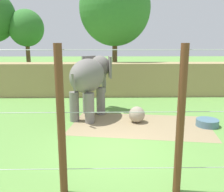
% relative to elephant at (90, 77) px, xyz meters
% --- Properties ---
extents(ground_plane, '(120.00, 120.00, 0.00)m').
position_rel_elephant_xyz_m(ground_plane, '(1.17, -4.55, -2.20)').
color(ground_plane, '#609342').
extents(dirt_patch, '(7.40, 4.81, 0.01)m').
position_rel_elephant_xyz_m(dirt_patch, '(2.62, -1.67, -2.20)').
color(dirt_patch, '#937F5B').
rests_on(dirt_patch, ground).
extents(embankment_wall, '(36.00, 1.80, 2.52)m').
position_rel_elephant_xyz_m(embankment_wall, '(1.17, 5.57, -0.94)').
color(embankment_wall, tan).
rests_on(embankment_wall, ground).
extents(elephant, '(2.65, 4.28, 3.32)m').
position_rel_elephant_xyz_m(elephant, '(0.00, 0.00, 0.00)').
color(elephant, slate).
rests_on(elephant, ground).
extents(enrichment_ball, '(0.84, 0.84, 0.84)m').
position_rel_elephant_xyz_m(enrichment_ball, '(2.48, -1.20, -1.78)').
color(enrichment_ball, gray).
rests_on(enrichment_ball, ground).
extents(cable_fence, '(10.94, 0.21, 4.13)m').
position_rel_elephant_xyz_m(cable_fence, '(1.23, -7.41, -0.13)').
color(cable_fence, brown).
rests_on(cable_fence, ground).
extents(water_tub, '(1.10, 1.10, 0.35)m').
position_rel_elephant_xyz_m(water_tub, '(5.94, -1.90, -2.02)').
color(water_tub, slate).
rests_on(water_tub, ground).
extents(tree_far_left, '(3.64, 3.64, 7.39)m').
position_rel_elephant_xyz_m(tree_far_left, '(-7.47, 13.48, 3.23)').
color(tree_far_left, brown).
rests_on(tree_far_left, ground).
extents(tree_left_of_centre, '(6.07, 6.07, 10.09)m').
position_rel_elephant_xyz_m(tree_left_of_centre, '(1.64, 8.72, 4.69)').
color(tree_left_of_centre, brown).
rests_on(tree_left_of_centre, ground).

